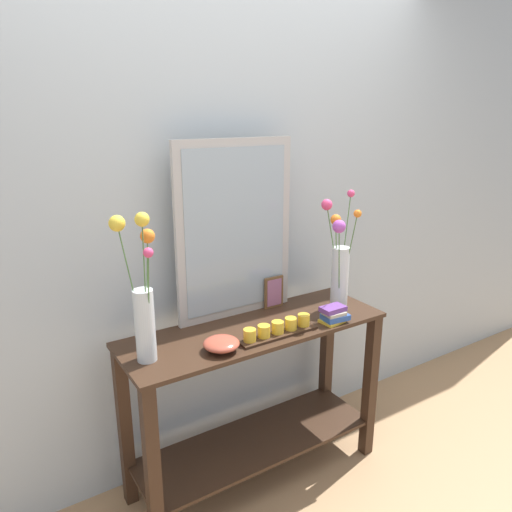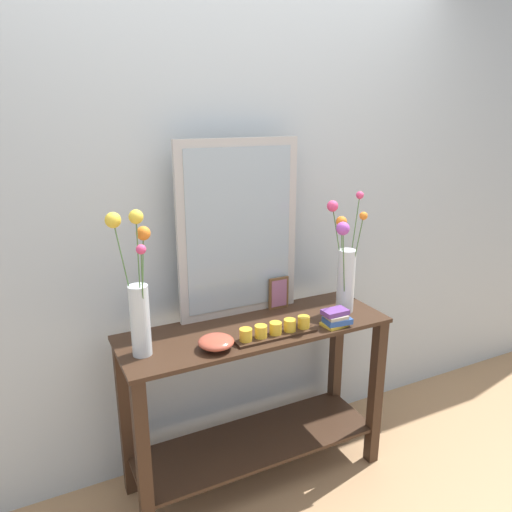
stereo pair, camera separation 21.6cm
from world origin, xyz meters
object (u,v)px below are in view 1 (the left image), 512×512
Objects in this scene: picture_frame_small at (274,292)px; decorative_bowl at (221,344)px; candle_tray at (278,330)px; book_stack at (334,315)px; tall_vase_left at (143,303)px; console_table at (256,389)px; mirror_leaning at (235,231)px; vase_right at (339,265)px.

decorative_bowl is at bearing -149.07° from picture_frame_small.
book_stack is at bearing -5.35° from candle_tray.
candle_tray is 0.28m from decorative_bowl.
picture_frame_small is at bearing 13.45° from tall_vase_left.
console_table is 2.07× the size of tall_vase_left.
mirror_leaning is 0.51m from candle_tray.
book_stack is at bearing -24.31° from console_table.
vase_right reaches higher than candle_tray.
mirror_leaning reaches higher than vase_right.
picture_frame_small is 0.53m from decorative_bowl.
decorative_bowl is (-0.25, -0.12, 0.36)m from console_table.
tall_vase_left is 3.99× the size of decorative_bowl.
tall_vase_left is at bearing 179.76° from vase_right.
mirror_leaning is (-0.00, 0.18, 0.76)m from console_table.
mirror_leaning reaches higher than decorative_bowl.
vase_right is 3.59× the size of picture_frame_small.
book_stack reaches higher than console_table.
vase_right is (1.02, -0.00, -0.02)m from tall_vase_left.
picture_frame_small is at bearing 58.69° from candle_tray.
decorative_bowl is (-0.28, 0.01, 0.00)m from candle_tray.
picture_frame_small is at bearing 114.06° from book_stack.
candle_tray is at bearing 174.65° from book_stack.
vase_right reaches higher than console_table.
tall_vase_left is at bearing -158.88° from mirror_leaning.
vase_right is 3.82× the size of decorative_bowl.
mirror_leaning reaches higher than picture_frame_small.
decorative_bowl is at bearing -154.50° from console_table.
tall_vase_left is at bearing 162.62° from decorative_bowl.
mirror_leaning reaches higher than tall_vase_left.
console_table is at bearing 155.69° from book_stack.
tall_vase_left reaches higher than candle_tray.
picture_frame_small is at bearing 36.76° from console_table.
decorative_bowl is at bearing -173.07° from vase_right.
decorative_bowl is at bearing 178.46° from candle_tray.
candle_tray is 0.33m from picture_frame_small.
mirror_leaning is 0.61m from tall_vase_left.
vase_right reaches higher than book_stack.
decorative_bowl is 1.14× the size of book_stack.
picture_frame_small is at bearing 30.93° from decorative_bowl.
decorative_bowl is at bearing -129.14° from mirror_leaning.
console_table is at bearing 105.65° from candle_tray.
vase_right is at bearing 6.93° from decorative_bowl.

